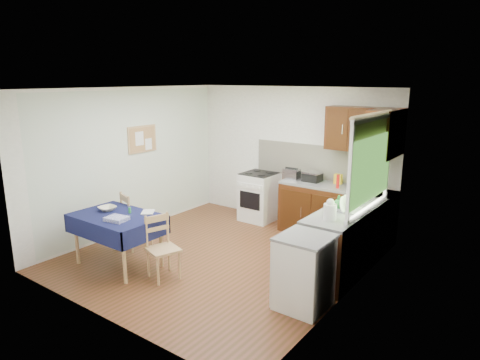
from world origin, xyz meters
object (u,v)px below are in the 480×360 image
Objects in this scene: dish_rack at (347,208)px; kettle at (330,211)px; chair_near at (162,245)px; dining_table at (117,222)px; sandwich_press at (312,177)px; toaster at (291,174)px; chair_far at (134,219)px.

kettle is at bearing -86.52° from dish_rack.
dish_rack is at bearing -31.33° from chair_near.
dining_table is 2.97m from kettle.
chair_near is 2.56m from dish_rack.
sandwich_press reaches higher than dining_table.
sandwich_press is (0.35, 0.11, -0.02)m from toaster.
sandwich_press is 1.66m from dish_rack.
dining_table is 1.38× the size of chair_far.
chair_far is 1.19m from chair_near.
kettle reaches higher than dining_table.
dish_rack is (2.71, 1.72, 0.27)m from dining_table.
toaster reaches higher than dining_table.
dining_table is at bearing -142.40° from dish_rack.
dish_rack is (1.92, 1.62, 0.47)m from chair_near.
kettle reaches higher than toaster.
kettle is (2.69, 1.20, 0.37)m from dining_table.
dish_rack reaches higher than sandwich_press.
chair_near is at bearing -4.72° from dining_table.
toaster is at bearing 132.16° from kettle.
chair_near is 1.85× the size of dish_rack.
chair_near is 2.99m from sandwich_press.
chair_near is at bearing -150.09° from kettle.
chair_far reaches higher than chair_near.
sandwich_press is (1.57, 2.93, 0.33)m from dining_table.
dining_table is 4.41× the size of toaster.
dish_rack reaches higher than dining_table.
dining_table is 1.45× the size of chair_near.
chair_far is 3.09× the size of sandwich_press.
kettle is at bearing -41.59° from chair_near.
toaster is (1.53, 2.27, 0.52)m from chair_far.
toaster reaches higher than chair_far.
chair_near is 2.94× the size of sandwich_press.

